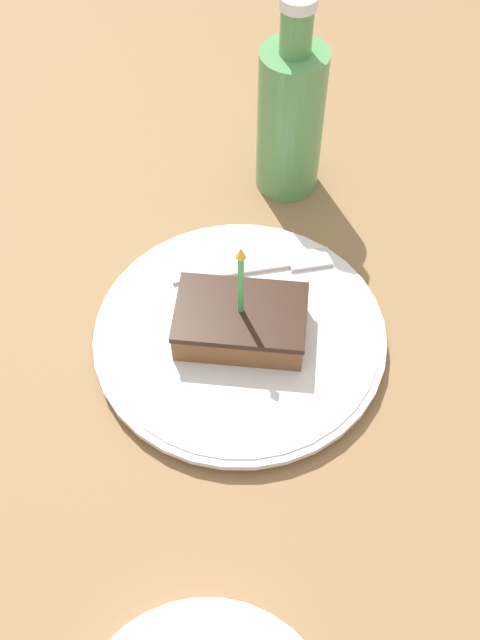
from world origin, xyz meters
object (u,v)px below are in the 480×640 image
at_px(bottle, 291,116).
at_px(plate, 240,335).
at_px(fork, 264,266).
at_px(cake_slice, 241,321).

bearing_deg(bottle, plate, -7.49).
bearing_deg(fork, bottle, 174.79).
height_order(cake_slice, bottle, bottle).
bearing_deg(plate, fork, 168.48).
relative_size(cake_slice, fork, 0.75).
height_order(fork, bottle, bottle).
bearing_deg(plate, bottle, 172.51).
xyz_separation_m(fork, bottle, (-0.15, 0.01, 0.08)).
bearing_deg(fork, plate, -11.52).
xyz_separation_m(cake_slice, fork, (-0.08, 0.02, -0.02)).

